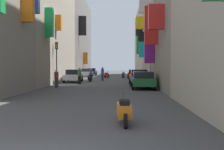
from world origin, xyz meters
The scene contains 19 objects.
ground_plane centered at (0.00, 30.00, 0.00)m, with size 140.00×140.00×0.00m, color #424244.
building_left_mid_b centered at (-8.00, 48.62, 7.23)m, with size 7.23×22.74×14.45m.
building_right_mid_c centered at (7.99, 30.53, 8.17)m, with size 7.36×10.41×16.35m.
building_right_far centered at (8.00, 47.85, 6.15)m, with size 6.96×24.27×12.31m.
parked_car_white centered at (-3.70, 28.21, 0.77)m, with size 1.87×4.00×1.48m.
parked_car_red centered at (3.87, 37.61, 0.72)m, with size 1.98×4.32×1.34m.
parked_car_green centered at (3.79, 18.98, 0.76)m, with size 2.00×4.23×1.45m.
parked_car_black centered at (-3.80, 49.55, 0.74)m, with size 1.88×4.13×1.41m.
parked_car_grey centered at (3.75, 24.08, 0.80)m, with size 1.95×4.02×1.54m.
parked_car_silver centered at (-3.93, 43.18, 0.74)m, with size 1.96×3.92×1.39m.
scooter_orange centered at (2.07, 4.41, 0.46)m, with size 0.51×1.86×1.13m.
scooter_red centered at (-0.30, 38.24, 0.46)m, with size 0.69×1.74×1.13m.
scooter_blue centered at (2.26, 39.45, 0.46)m, with size 0.57×1.81×1.13m.
scooter_black centered at (-1.83, 29.14, 0.46)m, with size 0.45×1.99×1.13m.
pedestrian_crossing centered at (-2.42, 24.40, 0.87)m, with size 0.46×0.46×1.74m.
pedestrian_near_left centered at (-0.43, 30.67, 0.89)m, with size 0.52×0.52×1.77m.
pedestrian_near_right centered at (-3.84, 20.05, 0.80)m, with size 0.54×0.54×1.61m.
pedestrian_mid_street centered at (-2.02, 32.23, 0.79)m, with size 0.50×0.50×1.59m.
traffic_light_near_corner centered at (-4.65, 23.69, 2.97)m, with size 0.26×0.34×4.37m.
Camera 1 is at (1.98, -5.19, 2.00)m, focal length 45.71 mm.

